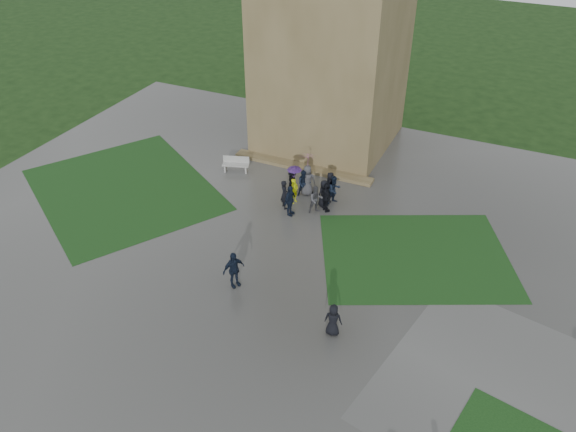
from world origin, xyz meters
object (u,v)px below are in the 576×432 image
at_px(tower, 334,2).
at_px(bench, 236,164).
at_px(pedestrian_mid, 234,270).
at_px(pedestrian_near, 333,320).

xyz_separation_m(tower, bench, (-3.58, -6.35, -8.50)).
xyz_separation_m(bench, pedestrian_mid, (5.09, -9.28, 0.44)).
distance_m(tower, bench, 11.20).
bearing_deg(bench, pedestrian_near, -63.02).
relative_size(bench, pedestrian_mid, 0.92).
distance_m(bench, pedestrian_near, 14.46).
relative_size(tower, pedestrian_mid, 9.73).
height_order(tower, bench, tower).
relative_size(tower, pedestrian_near, 11.83).
bearing_deg(pedestrian_near, bench, -53.92).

